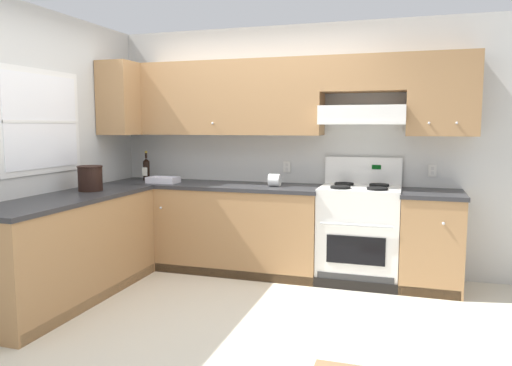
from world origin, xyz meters
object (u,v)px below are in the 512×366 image
object	(u,v)px
stove	(359,233)
paper_towel_roll	(275,180)
bucket	(90,178)
wine_bottle	(146,169)
bowl	(163,181)

from	to	relation	value
stove	paper_towel_roll	bearing A→B (deg)	-177.42
bucket	paper_towel_roll	xyz separation A→B (m)	(1.55, 0.84, -0.06)
wine_bottle	bowl	bearing A→B (deg)	-29.34
paper_towel_roll	wine_bottle	bearing A→B (deg)	176.25
stove	bowl	bearing A→B (deg)	-177.13
wine_bottle	paper_towel_roll	size ratio (longest dim) A/B	2.61
wine_bottle	bucket	world-z (taller)	wine_bottle
wine_bottle	bowl	xyz separation A→B (m)	(0.29, -0.16, -0.11)
bowl	bucket	distance (m)	0.86
wine_bottle	paper_towel_roll	bearing A→B (deg)	-3.75
stove	wine_bottle	world-z (taller)	wine_bottle
stove	bowl	xyz separation A→B (m)	(-2.05, -0.10, 0.45)
stove	paper_towel_roll	xyz separation A→B (m)	(-0.84, -0.04, 0.49)
bucket	paper_towel_roll	world-z (taller)	bucket
bowl	bucket	world-z (taller)	bucket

